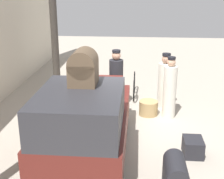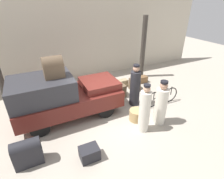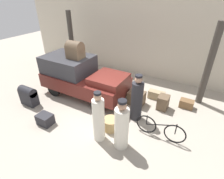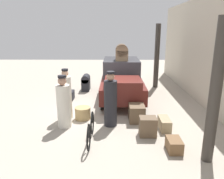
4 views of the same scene
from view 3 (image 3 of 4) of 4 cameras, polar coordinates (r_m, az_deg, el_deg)
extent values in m
plane|color=#A89E8E|center=(7.31, -2.15, -6.75)|extent=(30.00, 30.00, 0.00)
cube|color=beige|center=(9.79, 10.68, 17.02)|extent=(16.00, 0.15, 4.50)
cylinder|color=#38332D|center=(10.57, -13.03, 14.69)|extent=(0.27, 0.27, 3.41)
cylinder|color=#38332D|center=(8.00, 29.05, 6.70)|extent=(0.27, 0.27, 3.41)
cylinder|color=black|center=(8.27, 1.58, 0.79)|extent=(0.67, 0.12, 0.67)
cylinder|color=black|center=(7.08, -4.69, -4.85)|extent=(0.67, 0.12, 0.67)
cylinder|color=black|center=(9.53, -11.54, 4.32)|extent=(0.67, 0.12, 0.67)
cylinder|color=black|center=(8.52, -18.52, 0.03)|extent=(0.67, 0.12, 0.67)
cube|color=#591E19|center=(8.11, -8.80, 2.47)|extent=(3.94, 1.79, 0.63)
cube|color=#2D2D33|center=(8.36, -14.06, 8.08)|extent=(2.17, 1.65, 0.77)
cube|color=#591E19|center=(7.24, -0.98, 3.41)|extent=(1.38, 1.40, 0.28)
torus|color=black|center=(6.09, 19.82, -13.52)|extent=(0.71, 0.04, 0.71)
torus|color=black|center=(6.21, 11.13, -11.03)|extent=(0.71, 0.04, 0.71)
cylinder|color=black|center=(6.02, 15.64, -11.06)|extent=(0.97, 0.04, 0.38)
cylinder|color=black|center=(6.09, 11.30, -9.73)|extent=(0.04, 0.04, 0.37)
cylinder|color=black|center=(5.96, 20.15, -12.12)|extent=(0.04, 0.04, 0.40)
cylinder|color=tan|center=(6.32, -0.43, -11.19)|extent=(0.55, 0.55, 0.43)
cylinder|color=#232328|center=(6.53, 8.06, -3.85)|extent=(0.43, 0.43, 1.54)
sphere|color=tan|center=(6.08, 8.66, 3.22)|extent=(0.27, 0.27, 0.27)
cylinder|color=black|center=(6.02, 8.76, 4.38)|extent=(0.25, 0.25, 0.07)
cylinder|color=silver|center=(5.42, 3.09, -12.61)|extent=(0.44, 0.44, 1.42)
sphere|color=tan|center=(4.88, 3.36, -5.28)|extent=(0.27, 0.27, 0.27)
cylinder|color=black|center=(4.80, 3.41, -3.92)|extent=(0.26, 0.26, 0.07)
cylinder|color=silver|center=(5.62, -4.36, -10.00)|extent=(0.38, 0.38, 1.54)
sphere|color=tan|center=(5.10, -4.74, -2.37)|extent=(0.24, 0.24, 0.24)
cylinder|color=black|center=(5.04, -4.80, -1.21)|extent=(0.22, 0.22, 0.06)
cube|color=#232328|center=(8.32, -25.46, -2.42)|extent=(0.76, 0.40, 0.63)
cylinder|color=#232328|center=(8.17, -25.94, -0.54)|extent=(0.76, 0.40, 0.40)
cube|color=brown|center=(7.55, 16.33, -4.06)|extent=(0.42, 0.51, 0.59)
cube|color=#232328|center=(6.99, -20.98, -9.07)|extent=(0.56, 0.44, 0.40)
cube|color=#9E8966|center=(8.20, 14.25, -1.76)|extent=(0.72, 0.32, 0.37)
cube|color=brown|center=(7.61, 7.95, -2.75)|extent=(0.69, 0.54, 0.58)
cube|color=brown|center=(8.03, 23.15, -4.31)|extent=(0.56, 0.36, 0.34)
cube|color=brown|center=(7.84, -11.89, 11.65)|extent=(0.67, 0.55, 0.46)
cylinder|color=brown|center=(7.77, -12.07, 13.25)|extent=(0.67, 0.55, 0.55)
camera|label=1|loc=(11.94, -41.52, 20.20)|focal=50.00mm
camera|label=2|loc=(5.63, -66.89, 11.18)|focal=28.00mm
camera|label=4|loc=(7.31, 70.28, -0.15)|focal=35.00mm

